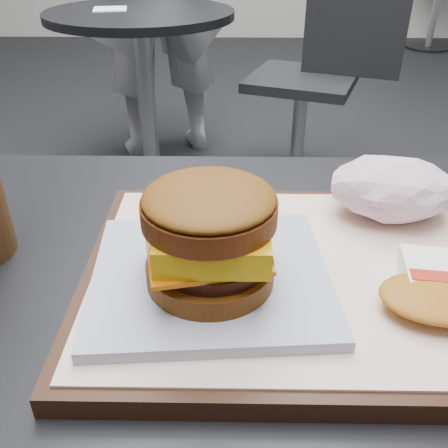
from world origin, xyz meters
TOP-DOWN VIEW (x-y plane):
  - customer_table at (0.00, 0.00)m, footprint 0.80×0.60m
  - serving_tray at (0.06, 0.03)m, footprint 0.38×0.28m
  - breakfast_sandwich at (-0.02, -0.00)m, footprint 0.20×0.18m
  - crumpled_wrapper at (0.15, 0.12)m, footprint 0.12×0.10m
  - neighbor_table at (-0.35, 1.65)m, footprint 0.70×0.70m
  - napkin at (-0.46, 1.66)m, footprint 0.14×0.14m
  - neighbor_chair at (0.36, 1.78)m, footprint 0.65×0.54m

SIDE VIEW (x-z plane):
  - neighbor_chair at x=0.36m, z-range 0.07..0.95m
  - neighbor_table at x=-0.35m, z-range 0.18..0.93m
  - customer_table at x=0.00m, z-range 0.20..0.97m
  - napkin at x=-0.46m, z-range 0.75..0.75m
  - serving_tray at x=0.06m, z-range 0.77..0.79m
  - crumpled_wrapper at x=0.15m, z-range 0.79..0.84m
  - breakfast_sandwich at x=-0.02m, z-range 0.78..0.88m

